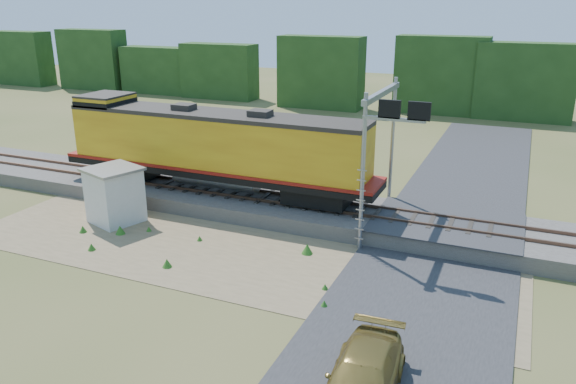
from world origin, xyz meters
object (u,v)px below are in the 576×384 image
at_px(shed, 115,195).
at_px(locomotive, 211,146).
at_px(signal_gantry, 385,126).
at_px(car, 363,379).

bearing_deg(shed, locomotive, 73.31).
relative_size(signal_gantry, car, 1.51).
distance_m(locomotive, shed, 5.77).
relative_size(shed, car, 0.65).
height_order(locomotive, signal_gantry, signal_gantry).
distance_m(shed, car, 17.78).
bearing_deg(locomotive, signal_gantry, -3.90).
xyz_separation_m(locomotive, shed, (-3.17, -4.45, -1.86)).
distance_m(shed, signal_gantry, 14.12).
distance_m(locomotive, car, 18.11).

